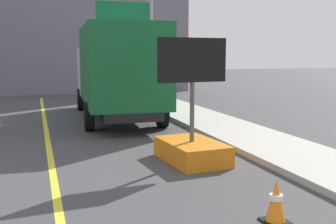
{
  "coord_description": "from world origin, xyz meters",
  "views": [
    {
      "loc": [
        -0.25,
        0.85,
        2.35
      ],
      "look_at": [
        1.41,
        6.04,
        1.59
      ],
      "focal_mm": 44.24,
      "sensor_mm": 36.0,
      "label": 1
    }
  ],
  "objects": [
    {
      "name": "box_truck",
      "position": [
        2.55,
        15.62,
        1.79
      ],
      "size": [
        2.91,
        7.91,
        3.27
      ],
      "color": "black",
      "rests_on": "ground"
    },
    {
      "name": "arrow_board_trailer",
      "position": [
        2.97,
        9.18,
        0.48
      ],
      "size": [
        1.6,
        1.9,
        2.7
      ],
      "color": "orange",
      "rests_on": "ground"
    },
    {
      "name": "far_building_block",
      "position": [
        -0.67,
        29.48,
        5.21
      ],
      "size": [
        19.5,
        7.51,
        10.41
      ],
      "primitive_type": "cube",
      "color": "slate",
      "rests_on": "ground"
    },
    {
      "name": "traffic_cone_mid_lane",
      "position": [
        2.89,
        5.68,
        0.32
      ],
      "size": [
        0.36,
        0.36,
        0.65
      ],
      "color": "black",
      "rests_on": "ground"
    },
    {
      "name": "highway_guide_sign",
      "position": [
        4.44,
        20.55,
        3.42
      ],
      "size": [
        2.79,
        0.3,
        5.0
      ],
      "color": "gray",
      "rests_on": "ground"
    }
  ]
}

